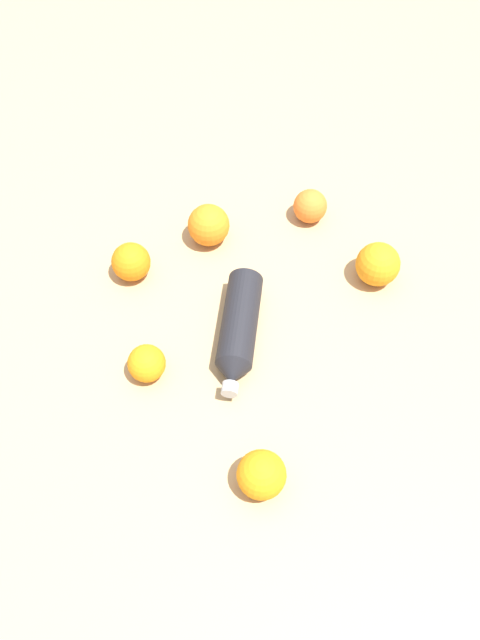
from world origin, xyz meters
name	(u,v)px	position (x,y,z in m)	size (l,w,h in m)	color
ground_plane	(216,319)	(0.00, 0.00, 0.00)	(2.40, 2.40, 0.00)	tan
water_bottle	(239,329)	(-0.04, -0.04, 0.03)	(0.24, 0.07, 0.06)	black
orange_0	(147,363)	(-0.12, 0.11, 0.03)	(0.07, 0.07, 0.07)	orange
orange_1	(310,206)	(0.26, -0.17, 0.03)	(0.07, 0.07, 0.07)	orange
orange_2	(209,225)	(0.19, 0.03, 0.04)	(0.08, 0.08, 0.08)	orange
orange_3	(378,264)	(0.12, -0.29, 0.04)	(0.08, 0.08, 0.08)	orange
orange_4	(261,475)	(-0.30, -0.10, 0.04)	(0.08, 0.08, 0.08)	orange
orange_5	(131,262)	(0.09, 0.17, 0.04)	(0.07, 0.07, 0.07)	orange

